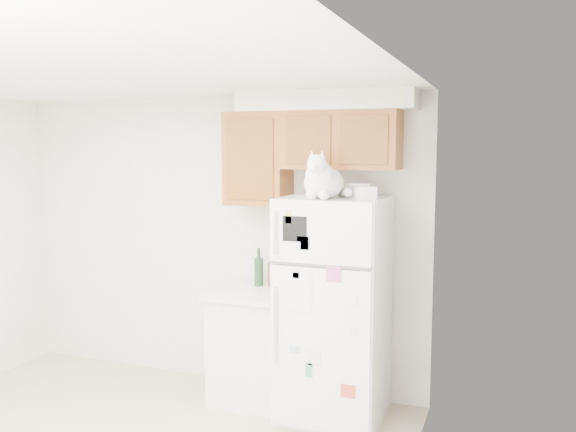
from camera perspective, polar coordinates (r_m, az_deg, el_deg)
The scene contains 8 objects.
room_shell at distance 3.83m, azimuth -17.48°, elevation 0.20°, with size 3.84×4.04×2.52m.
refrigerator at distance 4.70m, azimuth 4.28°, elevation -8.60°, with size 0.76×0.78×1.70m.
base_counter at distance 5.10m, azimuth -3.14°, elevation -11.92°, with size 0.64×0.64×0.92m.
cat at distance 4.39m, azimuth 3.26°, elevation 3.34°, with size 0.34×0.50×0.35m.
storage_box_back at distance 4.62m, azimuth 6.73°, elevation 2.44°, with size 0.18×0.13×0.10m, color white.
storage_box_front at distance 4.39m, azimuth 7.24°, elevation 2.16°, with size 0.15×0.11×0.09m, color white.
bottle_green at distance 5.09m, azimuth -2.75°, elevation -4.78°, with size 0.07×0.07×0.32m, color #19381E, non-canonical shape.
bottle_amber at distance 5.06m, azimuth -1.52°, elevation -5.09°, with size 0.06×0.06×0.27m, color #593814, non-canonical shape.
Camera 1 is at (2.47, -2.75, 2.07)m, focal length 38.00 mm.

